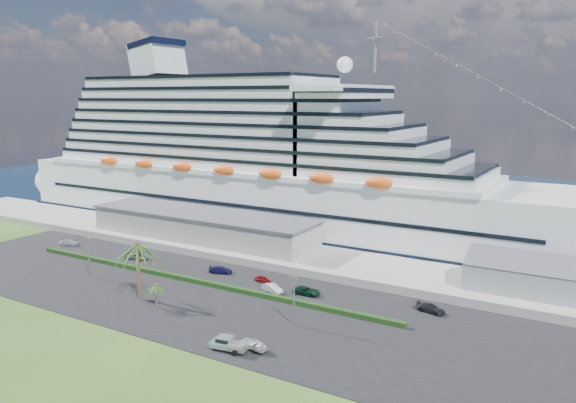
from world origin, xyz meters
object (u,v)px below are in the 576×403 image
Objects in this scene: boat_trailer at (254,344)px; cruise_ship at (266,168)px; parked_car_3 at (221,270)px; pickup_truck at (228,343)px.

cruise_ship is at bearing 121.64° from boat_trailer.
boat_trailer is (26.33, -26.42, 0.30)m from parked_car_3.
pickup_truck is 1.10× the size of boat_trailer.
cruise_ship is 80.06m from pickup_truck.
parked_car_3 is at bearing -69.80° from cruise_ship.
cruise_ship is 32.23× the size of pickup_truck.
parked_car_3 is at bearing 129.16° from pickup_truck.
cruise_ship is 45.95m from parked_car_3.
parked_car_3 is (14.89, -40.47, -15.87)m from cruise_ship.
boat_trailer is (41.22, -66.89, -15.58)m from cruise_ship.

